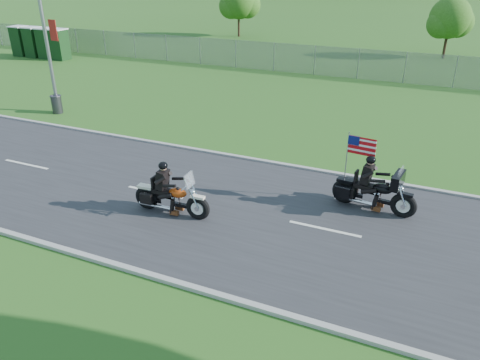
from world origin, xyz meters
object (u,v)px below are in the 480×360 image
at_px(porta_toilet_d, 20,42).
at_px(trash_can, 57,104).
at_px(motorcycle_lead, 170,198).
at_px(porta_toilet_c, 33,43).
at_px(porta_toilet_a, 60,45).
at_px(motorcycle_follow, 374,192).
at_px(porta_toilet_b, 46,44).

distance_m(porta_toilet_d, trash_can, 18.17).
relative_size(motorcycle_lead, trash_can, 2.91).
bearing_deg(porta_toilet_d, motorcycle_lead, -35.26).
bearing_deg(porta_toilet_c, porta_toilet_a, 0.00).
height_order(porta_toilet_a, motorcycle_follow, motorcycle_follow).
bearing_deg(motorcycle_lead, motorcycle_follow, 24.35).
distance_m(porta_toilet_d, motorcycle_follow, 34.74).
distance_m(motorcycle_follow, trash_can, 17.40).
bearing_deg(motorcycle_lead, porta_toilet_a, 137.89).
xyz_separation_m(porta_toilet_d, trash_can, (14.32, -11.17, -0.69)).
xyz_separation_m(porta_toilet_c, motorcycle_follow, (29.86, -15.15, -0.52)).
distance_m(porta_toilet_b, motorcycle_lead, 28.95).
distance_m(porta_toilet_b, trash_can, 16.06).
xyz_separation_m(porta_toilet_a, porta_toilet_b, (-1.40, 0.00, 0.00)).
bearing_deg(motorcycle_follow, porta_toilet_c, 160.12).
bearing_deg(trash_can, porta_toilet_b, 135.90).
bearing_deg(porta_toilet_c, porta_toilet_d, 180.00).
bearing_deg(trash_can, motorcycle_follow, -13.22).
xyz_separation_m(porta_toilet_d, motorcycle_lead, (25.46, -18.00, -0.59)).
bearing_deg(porta_toilet_c, motorcycle_follow, -26.89).
height_order(porta_toilet_a, trash_can, porta_toilet_a).
relative_size(motorcycle_follow, trash_can, 3.02).
xyz_separation_m(porta_toilet_b, trash_can, (11.52, -11.17, -0.69)).
xyz_separation_m(porta_toilet_c, trash_can, (12.92, -11.17, -0.69)).
distance_m(porta_toilet_a, motorcycle_lead, 27.86).
xyz_separation_m(porta_toilet_b, porta_toilet_d, (-2.80, 0.00, 0.00)).
xyz_separation_m(motorcycle_lead, motorcycle_follow, (5.80, 2.86, 0.07)).
bearing_deg(porta_toilet_c, trash_can, -40.83).
relative_size(porta_toilet_a, porta_toilet_d, 1.00).
xyz_separation_m(porta_toilet_a, porta_toilet_c, (-2.80, 0.00, 0.00)).
relative_size(porta_toilet_a, motorcycle_lead, 0.87).
relative_size(porta_toilet_a, motorcycle_follow, 0.83).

